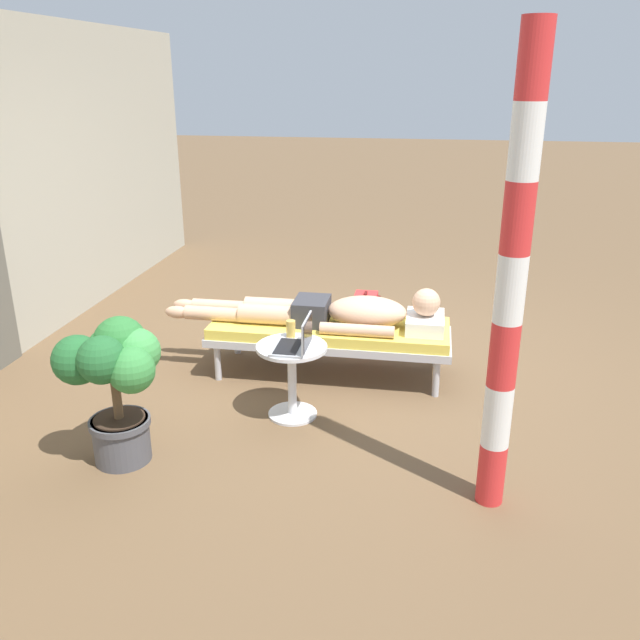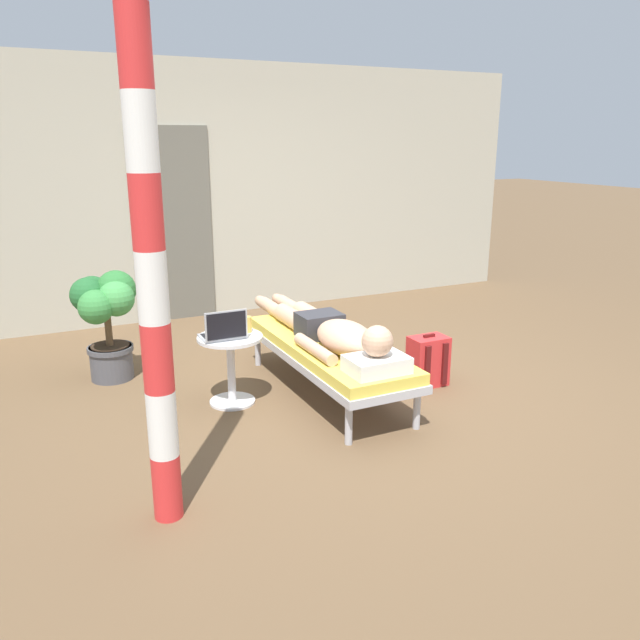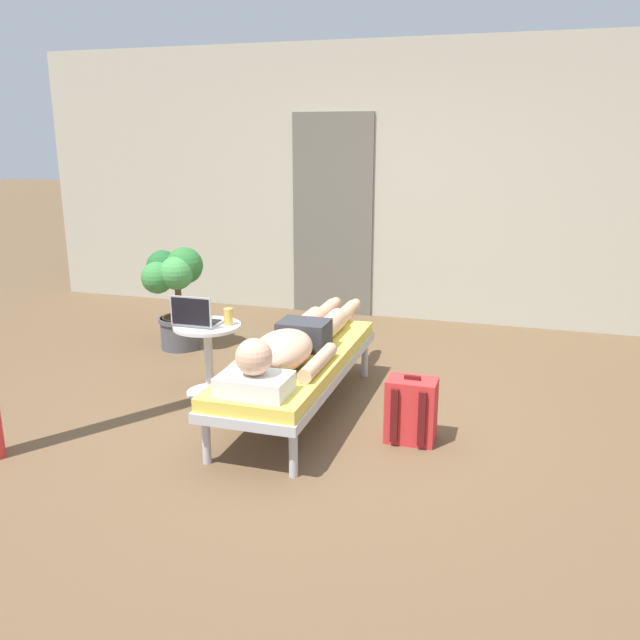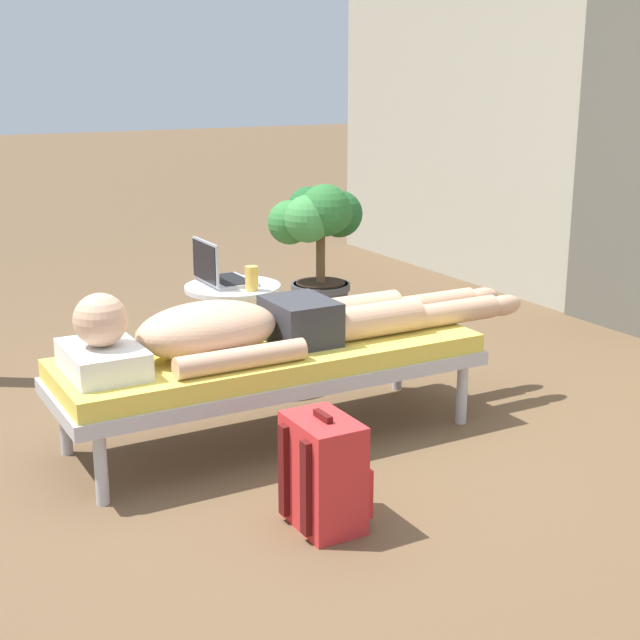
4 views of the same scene
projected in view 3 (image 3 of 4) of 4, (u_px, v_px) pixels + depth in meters
name	position (u px, v px, depth m)	size (l,w,h in m)	color
ground_plane	(320.00, 427.00, 4.33)	(40.00, 40.00, 0.00)	brown
house_wall_back	(386.00, 183.00, 6.71)	(7.60, 0.20, 2.70)	#B2AD99
house_door_panel	(332.00, 216.00, 6.84)	(0.84, 0.03, 2.04)	#625F54
lounge_chair	(297.00, 365.00, 4.46)	(0.63, 1.87, 0.42)	#B7B7BC
person_reclining	(295.00, 342.00, 4.37)	(0.53, 2.17, 0.32)	white
side_table	(208.00, 347.00, 4.80)	(0.48, 0.48, 0.52)	silver
laptop	(196.00, 318.00, 4.71)	(0.31, 0.24, 0.23)	#A5A8AD
drink_glass	(228.00, 317.00, 4.73)	(0.06, 0.06, 0.12)	gold
backpack	(411.00, 411.00, 4.09)	(0.30, 0.26, 0.42)	red
potted_plant	(176.00, 283.00, 5.78)	(0.51, 0.62, 0.90)	#4C4C51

